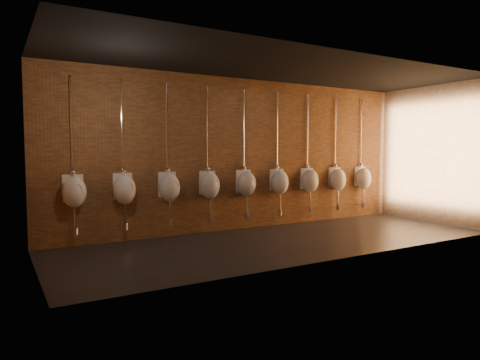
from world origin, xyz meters
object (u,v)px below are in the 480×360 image
Objects in this scene: urinal_6 at (310,181)px; urinal_3 at (210,185)px; urinal_1 at (124,189)px; urinal_4 at (246,183)px; urinal_7 at (338,179)px; urinal_8 at (363,178)px; urinal_2 at (169,187)px; urinal_0 at (74,191)px; urinal_5 at (280,182)px.

urinal_3 is at bearing 180.00° from urinal_6.
urinal_3 is at bearing 0.00° from urinal_1.
urinal_6 is (4.31, 0.00, 0.00)m from urinal_1.
urinal_3 is at bearing 180.00° from urinal_4.
urinal_7 is 0.86m from urinal_8.
urinal_7 is at bearing 0.00° from urinal_6.
urinal_2 is 4.31m from urinal_7.
urinal_7 is (4.31, 0.00, 0.00)m from urinal_2.
urinal_0 is 4.31m from urinal_5.
urinal_6 is (0.86, 0.00, 0.00)m from urinal_5.
urinal_5 is at bearing 0.00° from urinal_4.
urinal_3 is 0.86m from urinal_4.
urinal_3 is at bearing 0.00° from urinal_2.
urinal_3 is 1.00× the size of urinal_6.
urinal_1 is at bearing 180.00° from urinal_4.
urinal_8 is at bearing 0.00° from urinal_3.
urinal_4 is 3.45m from urinal_8.
urinal_1 is 1.00× the size of urinal_6.
urinal_0 and urinal_7 have the same top height.
urinal_2 is 1.00× the size of urinal_8.
urinal_1 and urinal_3 have the same top height.
urinal_1 is 1.00× the size of urinal_5.
urinal_4 is at bearing 0.00° from urinal_3.
urinal_7 is at bearing 180.00° from urinal_8.
urinal_2 is at bearing 180.00° from urinal_4.
urinal_1 is 1.00× the size of urinal_3.
urinal_5 is at bearing 180.00° from urinal_8.
urinal_2 is 3.45m from urinal_6.
urinal_6 is (3.45, 0.00, 0.00)m from urinal_2.
urinal_0 is at bearing 180.00° from urinal_5.
urinal_2 and urinal_3 have the same top height.
urinal_6 and urinal_8 have the same top height.
urinal_0 and urinal_2 have the same top height.
urinal_3 is (0.86, 0.00, 0.00)m from urinal_2.
urinal_0 is 2.59m from urinal_3.
urinal_1 is at bearing 0.00° from urinal_0.
urinal_3 is 3.45m from urinal_7.
urinal_1 is at bearing 180.00° from urinal_8.
urinal_4 is at bearing 0.00° from urinal_1.
urinal_6 is at bearing 0.00° from urinal_4.
urinal_3 is 1.73m from urinal_5.
urinal_2 is (0.86, 0.00, 0.00)m from urinal_1.
urinal_8 is at bearing 0.00° from urinal_5.
urinal_1 is 1.00× the size of urinal_7.
urinal_8 is (6.90, 0.00, 0.00)m from urinal_0.
urinal_2 is at bearing 180.00° from urinal_3.
urinal_4 is (0.86, 0.00, 0.00)m from urinal_3.
urinal_0 is 1.00× the size of urinal_6.
urinal_6 is 1.73m from urinal_8.
urinal_4 is at bearing 180.00° from urinal_5.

